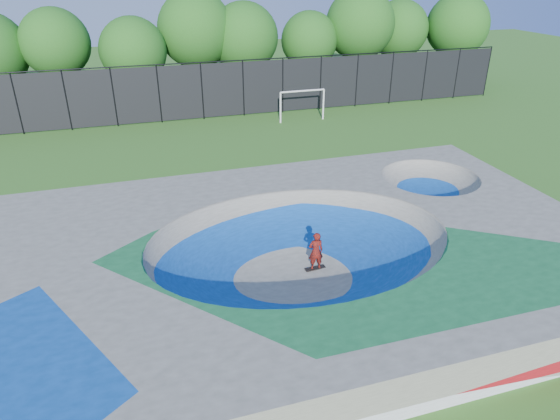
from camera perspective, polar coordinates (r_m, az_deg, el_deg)
The scene contains 7 objects.
ground at distance 18.44m, azimuth 2.22°, elevation -7.12°, with size 120.00×120.00×0.00m, color #2D601A.
skate_deck at distance 18.04m, azimuth 2.26°, elevation -5.13°, with size 22.00×14.00×1.50m, color gray.
skater at distance 18.26m, azimuth 4.12°, elevation -4.72°, with size 0.55×0.36×1.52m, color #AA190D.
skateboard at distance 18.65m, azimuth 4.05°, elevation -6.66°, with size 0.78×0.22×0.05m, color black.
soccer_goal at distance 35.99m, azimuth 2.57°, elevation 12.49°, with size 3.34×0.12×2.21m.
fence at distance 36.74m, azimuth -8.90°, elevation 13.40°, with size 48.09×0.09×4.04m.
treeline at distance 41.78m, azimuth -5.67°, elevation 19.22°, with size 51.59×7.03×8.48m.
Camera 1 is at (-5.24, -14.46, 10.18)m, focal length 32.00 mm.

